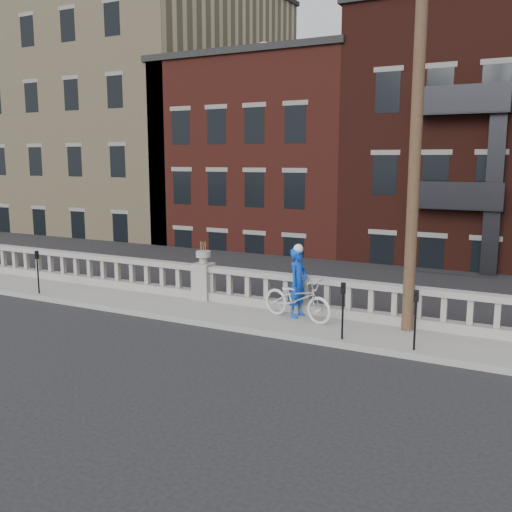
% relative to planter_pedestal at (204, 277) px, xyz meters
% --- Properties ---
extents(ground, '(120.00, 120.00, 0.00)m').
position_rel_planter_pedestal_xyz_m(ground, '(0.00, -3.95, -0.83)').
color(ground, black).
rests_on(ground, ground).
extents(sidewalk, '(32.00, 2.20, 0.15)m').
position_rel_planter_pedestal_xyz_m(sidewalk, '(0.00, -0.95, -0.76)').
color(sidewalk, gray).
rests_on(sidewalk, ground).
extents(balustrade, '(28.00, 0.34, 1.03)m').
position_rel_planter_pedestal_xyz_m(balustrade, '(0.00, 0.00, -0.19)').
color(balustrade, gray).
rests_on(balustrade, sidewalk).
extents(planter_pedestal, '(0.55, 0.55, 1.76)m').
position_rel_planter_pedestal_xyz_m(planter_pedestal, '(0.00, 0.00, 0.00)').
color(planter_pedestal, gray).
rests_on(planter_pedestal, sidewalk).
extents(lower_level, '(80.00, 44.00, 20.80)m').
position_rel_planter_pedestal_xyz_m(lower_level, '(0.56, 19.09, 1.80)').
color(lower_level, '#605E59').
rests_on(lower_level, ground).
extents(utility_pole, '(1.60, 0.28, 10.00)m').
position_rel_planter_pedestal_xyz_m(utility_pole, '(6.20, -0.35, 4.41)').
color(utility_pole, '#422D1E').
rests_on(utility_pole, sidewalk).
extents(parking_meter_a, '(0.10, 0.09, 1.36)m').
position_rel_planter_pedestal_xyz_m(parking_meter_a, '(-5.01, -1.80, 0.17)').
color(parking_meter_a, black).
rests_on(parking_meter_a, sidewalk).
extents(parking_meter_b, '(0.10, 0.09, 1.36)m').
position_rel_planter_pedestal_xyz_m(parking_meter_b, '(5.01, -1.80, 0.17)').
color(parking_meter_b, black).
rests_on(parking_meter_b, sidewalk).
extents(parking_meter_c, '(0.10, 0.09, 1.36)m').
position_rel_planter_pedestal_xyz_m(parking_meter_c, '(6.68, -1.80, 0.17)').
color(parking_meter_c, black).
rests_on(parking_meter_c, sidewalk).
extents(bicycle, '(2.24, 1.20, 1.12)m').
position_rel_planter_pedestal_xyz_m(bicycle, '(3.39, -0.73, -0.12)').
color(bicycle, silver).
rests_on(bicycle, sidewalk).
extents(cyclist, '(0.52, 0.73, 1.87)m').
position_rel_planter_pedestal_xyz_m(cyclist, '(3.30, -0.49, 0.25)').
color(cyclist, '#0C3CBA').
rests_on(cyclist, sidewalk).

